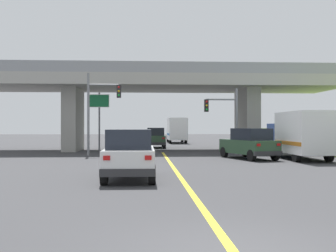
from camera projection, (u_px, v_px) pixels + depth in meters
ground at (161, 150)px, 37.08m from camera, size 160.00×160.00×0.00m
overpass_bridge at (161, 91)px, 37.09m from camera, size 31.59×8.23×7.38m
lane_divider_stripe at (175, 169)px, 20.51m from camera, size 0.20×27.15×0.01m
suv_lead at (130, 154)px, 16.65m from camera, size 2.00×4.53×2.02m
suv_crossing at (249, 144)px, 27.12m from camera, size 3.19×5.07×2.02m
box_truck at (300, 135)px, 26.76m from camera, size 2.33×6.90×3.08m
sedan_oncoming at (155, 138)px, 41.62m from camera, size 1.94×4.56×2.02m
traffic_signal_nearside at (225, 114)px, 31.92m from camera, size 2.61×0.36×5.11m
traffic_signal_farside at (99, 105)px, 30.42m from camera, size 2.50×0.36×6.09m
highway_sign at (99, 108)px, 34.26m from camera, size 1.66×0.17×4.98m
semi_truck_distant at (177, 130)px, 54.00m from camera, size 2.33×7.26×3.25m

